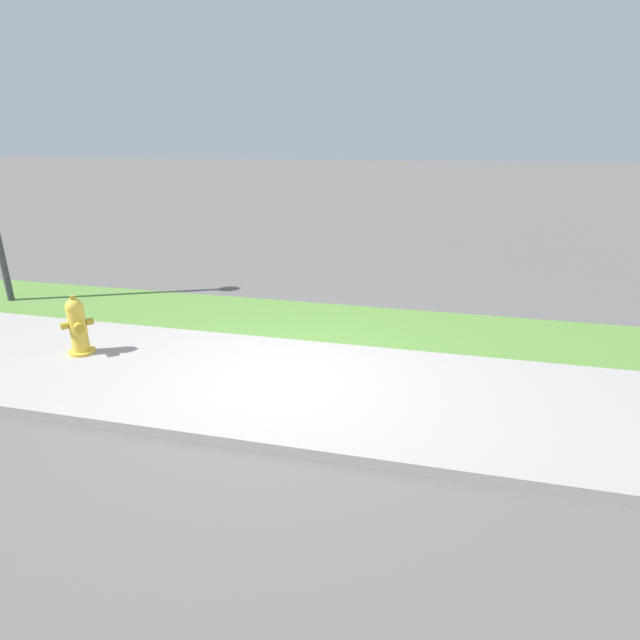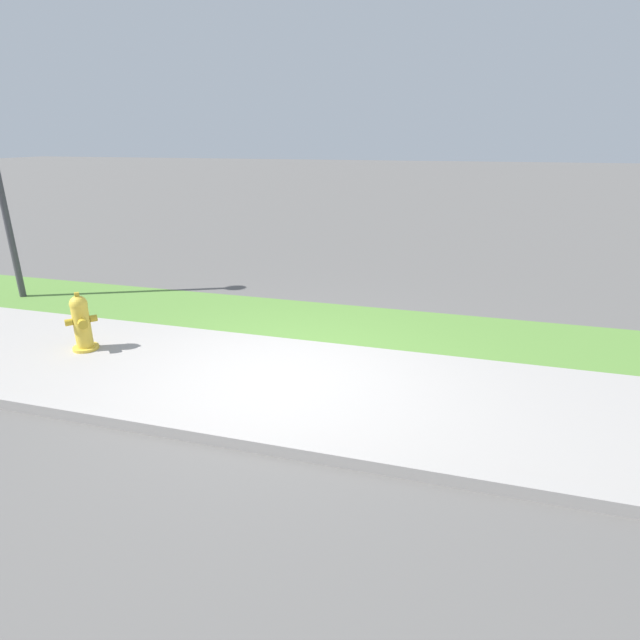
# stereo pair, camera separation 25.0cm
# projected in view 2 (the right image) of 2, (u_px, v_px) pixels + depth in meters

# --- Properties ---
(ground_plane) EXTENTS (120.00, 120.00, 0.00)m
(ground_plane) POSITION_uv_depth(u_px,v_px,m) (279.00, 381.00, 5.88)
(ground_plane) COLOR #5B5956
(sidewalk_pavement) EXTENTS (18.00, 2.51, 0.01)m
(sidewalk_pavement) POSITION_uv_depth(u_px,v_px,m) (279.00, 380.00, 5.88)
(sidewalk_pavement) COLOR #9E9993
(sidewalk_pavement) RESTS_ON ground
(grass_verge) EXTENTS (18.00, 1.71, 0.01)m
(grass_verge) POSITION_uv_depth(u_px,v_px,m) (325.00, 321.00, 7.79)
(grass_verge) COLOR #568438
(grass_verge) RESTS_ON ground
(street_curb) EXTENTS (18.00, 0.16, 0.12)m
(street_curb) POSITION_uv_depth(u_px,v_px,m) (229.00, 438.00, 4.65)
(street_curb) COLOR #9E9993
(street_curb) RESTS_ON ground
(fire_hydrant_at_driveway) EXTENTS (0.36, 0.36, 0.81)m
(fire_hydrant_at_driveway) POSITION_uv_depth(u_px,v_px,m) (82.00, 323.00, 6.60)
(fire_hydrant_at_driveway) COLOR gold
(fire_hydrant_at_driveway) RESTS_ON ground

